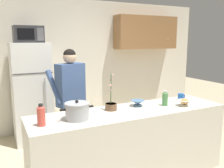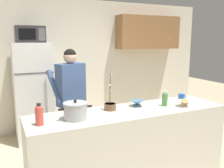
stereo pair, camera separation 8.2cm
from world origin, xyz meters
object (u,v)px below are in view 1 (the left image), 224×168
(empty_bowl, at_px, (138,103))
(potted_orchid, at_px, (111,105))
(bottle_mid_counter, at_px, (165,98))
(cooking_pot, at_px, (77,111))
(coffee_mug, at_px, (181,97))
(person_near_pot, at_px, (70,90))
(refrigerator, at_px, (32,93))
(bread_bowl, at_px, (184,102))
(microwave, at_px, (28,34))
(bottle_near_edge, at_px, (41,115))

(empty_bowl, distance_m, potted_orchid, 0.41)
(empty_bowl, distance_m, bottle_mid_counter, 0.38)
(cooking_pot, xyz_separation_m, coffee_mug, (1.67, 0.18, -0.05))
(person_near_pot, xyz_separation_m, cooking_pot, (-0.22, -0.99, -0.03))
(refrigerator, bearing_deg, bread_bowl, -49.47)
(empty_bowl, bearing_deg, microwave, 123.84)
(bread_bowl, bearing_deg, person_near_pot, 139.15)
(potted_orchid, bearing_deg, microwave, 113.10)
(person_near_pot, relative_size, bottle_mid_counter, 8.08)
(person_near_pot, bearing_deg, bread_bowl, -40.85)
(cooking_pot, xyz_separation_m, bottle_mid_counter, (1.26, 0.03, 0.00))
(refrigerator, relative_size, empty_bowl, 9.32)
(person_near_pot, distance_m, potted_orchid, 0.87)
(refrigerator, relative_size, cooking_pot, 4.54)
(empty_bowl, height_order, bottle_near_edge, bottle_near_edge)
(microwave, distance_m, cooking_pot, 2.08)
(refrigerator, xyz_separation_m, coffee_mug, (1.90, -1.71, 0.09))
(empty_bowl, relative_size, bottle_near_edge, 0.80)
(coffee_mug, distance_m, potted_orchid, 1.17)
(coffee_mug, distance_m, empty_bowl, 0.76)
(coffee_mug, bearing_deg, person_near_pot, 150.90)
(cooking_pot, relative_size, coffee_mug, 2.95)
(coffee_mug, bearing_deg, cooking_pot, -173.85)
(coffee_mug, height_order, empty_bowl, coffee_mug)
(cooking_pot, bearing_deg, bottle_mid_counter, 1.53)
(cooking_pot, relative_size, empty_bowl, 2.06)
(person_near_pot, xyz_separation_m, bottle_near_edge, (-0.62, -1.02, -0.01))
(cooking_pot, distance_m, empty_bowl, 0.93)
(person_near_pot, height_order, cooking_pot, person_near_pot)
(cooking_pot, height_order, potted_orchid, potted_orchid)
(microwave, xyz_separation_m, bottle_near_edge, (-0.18, -1.90, -0.86))
(coffee_mug, relative_size, bottle_mid_counter, 0.63)
(cooking_pot, relative_size, bottle_near_edge, 1.64)
(refrigerator, distance_m, microwave, 1.02)
(bread_bowl, bearing_deg, bottle_mid_counter, 149.12)
(potted_orchid, bearing_deg, bread_bowl, -15.09)
(bread_bowl, height_order, bottle_near_edge, bottle_near_edge)
(bottle_mid_counter, bearing_deg, coffee_mug, 19.40)
(coffee_mug, relative_size, bottle_near_edge, 0.56)
(refrigerator, distance_m, coffee_mug, 2.55)
(bottle_near_edge, bearing_deg, cooking_pot, 4.35)
(microwave, xyz_separation_m, potted_orchid, (0.73, -1.70, -0.91))
(bottle_near_edge, bearing_deg, coffee_mug, 5.80)
(microwave, height_order, bread_bowl, microwave)
(person_near_pot, distance_m, bread_bowl, 1.66)
(empty_bowl, bearing_deg, coffee_mug, 0.23)
(refrigerator, xyz_separation_m, microwave, (0.00, -0.02, 1.02))
(empty_bowl, distance_m, bottle_near_edge, 1.33)
(refrigerator, bearing_deg, coffee_mug, -42.04)
(microwave, xyz_separation_m, cooking_pot, (0.22, -1.87, -0.88))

